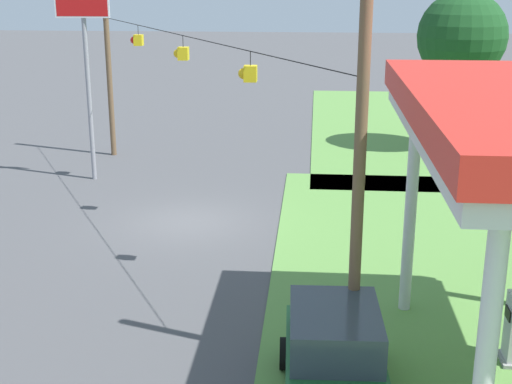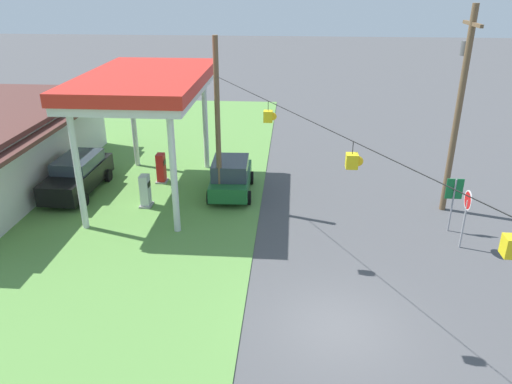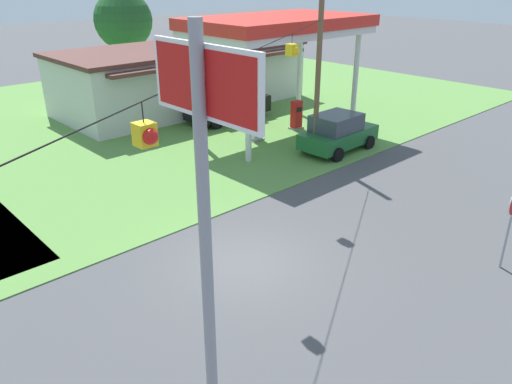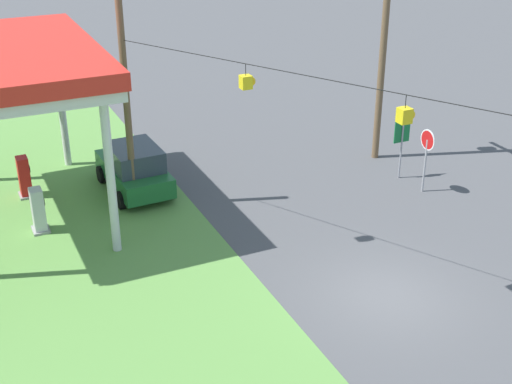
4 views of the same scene
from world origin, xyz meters
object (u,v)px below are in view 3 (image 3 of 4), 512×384
object	(u,v)px
gas_station_store	(183,76)
stop_sign_roadside	(512,212)
fuel_pump_far	(296,116)
gas_station_canopy	(279,28)
tree_behind_station	(123,21)
fuel_pump_near	(256,127)
car_at_pumps_rear	(229,104)
stop_sign_overhead	(206,198)
car_at_pumps_front	(338,132)

from	to	relation	value
gas_station_store	stop_sign_roadside	size ratio (longest dim) A/B	6.27
gas_station_store	fuel_pump_far	distance (m)	8.75
gas_station_canopy	tree_behind_station	world-z (taller)	tree_behind_station
gas_station_store	fuel_pump_near	xyz separation A→B (m)	(-1.57, -8.56, -1.14)
car_at_pumps_rear	stop_sign_roadside	world-z (taller)	stop_sign_roadside
fuel_pump_near	tree_behind_station	distance (m)	16.63
car_at_pumps_rear	stop_sign_overhead	size ratio (longest dim) A/B	0.68
fuel_pump_far	stop_sign_roadside	bearing A→B (deg)	-113.13
car_at_pumps_rear	stop_sign_roadside	xyz separation A→B (m)	(-4.28, -17.61, 0.85)
fuel_pump_near	stop_sign_overhead	xyz separation A→B (m)	(-13.10, -13.15, 4.50)
fuel_pump_far	tree_behind_station	size ratio (longest dim) A/B	0.23
gas_station_canopy	car_at_pumps_front	distance (m)	5.96
fuel_pump_near	stop_sign_overhead	size ratio (longest dim) A/B	0.21
fuel_pump_near	car_at_pumps_front	world-z (taller)	car_at_pumps_front
fuel_pump_far	car_at_pumps_rear	distance (m)	4.17
car_at_pumps_rear	gas_station_store	bearing A→B (deg)	-90.69
gas_station_store	fuel_pump_near	bearing A→B (deg)	-100.40
stop_sign_overhead	fuel_pump_far	bearing A→B (deg)	39.21
fuel_pump_near	car_at_pumps_rear	xyz separation A→B (m)	(1.42, 3.85, 0.20)
gas_station_store	fuel_pump_far	xyz separation A→B (m)	(1.44, -8.56, -1.14)
fuel_pump_far	car_at_pumps_front	xyz separation A→B (m)	(-1.24, -3.85, 0.19)
car_at_pumps_rear	tree_behind_station	world-z (taller)	tree_behind_station
fuel_pump_far	car_at_pumps_rear	xyz separation A→B (m)	(-1.59, 3.85, 0.20)
car_at_pumps_front	stop_sign_roadside	xyz separation A→B (m)	(-4.64, -9.90, 0.87)
gas_station_store	stop_sign_overhead	bearing A→B (deg)	-124.06
gas_station_store	car_at_pumps_rear	world-z (taller)	gas_station_store
gas_station_canopy	car_at_pumps_rear	world-z (taller)	gas_station_canopy
car_at_pumps_front	fuel_pump_near	bearing A→B (deg)	112.73
fuel_pump_far	stop_sign_roadside	xyz separation A→B (m)	(-5.87, -13.75, 1.06)
fuel_pump_near	stop_sign_roadside	world-z (taller)	stop_sign_roadside
fuel_pump_near	car_at_pumps_front	size ratio (longest dim) A/B	0.38
gas_station_store	tree_behind_station	distance (m)	8.02
gas_station_canopy	car_at_pumps_rear	bearing A→B (deg)	91.23
stop_sign_roadside	tree_behind_station	world-z (taller)	tree_behind_station
gas_station_canopy	gas_station_store	world-z (taller)	gas_station_canopy
fuel_pump_far	stop_sign_overhead	distance (m)	21.28
car_at_pumps_front	stop_sign_overhead	world-z (taller)	stop_sign_overhead
gas_station_store	stop_sign_overhead	size ratio (longest dim) A/B	2.07
fuel_pump_far	car_at_pumps_front	distance (m)	4.05
gas_station_canopy	stop_sign_roadside	bearing A→B (deg)	-107.61
car_at_pumps_front	tree_behind_station	bearing A→B (deg)	87.81
gas_station_store	tree_behind_station	world-z (taller)	tree_behind_station
fuel_pump_near	car_at_pumps_rear	size ratio (longest dim) A/B	0.31
gas_station_canopy	car_at_pumps_front	size ratio (longest dim) A/B	2.18
stop_sign_overhead	tree_behind_station	world-z (taller)	stop_sign_overhead
gas_station_store	stop_sign_overhead	xyz separation A→B (m)	(-14.67, -21.71, 3.35)
car_at_pumps_front	stop_sign_roadside	distance (m)	10.97
stop_sign_roadside	gas_station_canopy	bearing A→B (deg)	-107.61
stop_sign_overhead	stop_sign_roadside	bearing A→B (deg)	-3.37
gas_station_store	tree_behind_station	xyz separation A→B (m)	(0.26, 7.48, 2.87)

